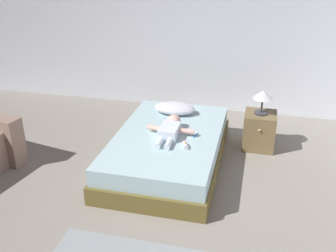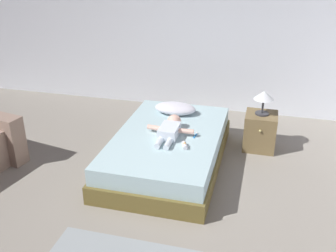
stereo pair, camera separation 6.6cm
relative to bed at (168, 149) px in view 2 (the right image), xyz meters
name	(u,v)px [view 2 (the right image)]	position (x,y,z in m)	size (l,w,h in m)	color
ground_plane	(122,223)	(-0.14, -1.15, -0.19)	(8.00, 8.00, 0.00)	gray
wall_behind_bed	(191,22)	(-0.14, 1.85, 1.11)	(8.00, 0.12, 2.60)	silver
bed	(168,149)	(0.00, 0.00, 0.00)	(1.19, 1.97, 0.38)	brown
pillow	(175,108)	(-0.06, 0.60, 0.26)	(0.52, 0.30, 0.14)	silver
baby	(170,129)	(0.03, 0.00, 0.26)	(0.54, 0.64, 0.16)	silver
toothbrush	(195,135)	(0.31, 0.03, 0.20)	(0.03, 0.12, 0.02)	#2B8DE8
nightstand	(260,131)	(1.00, 0.67, 0.04)	(0.38, 0.41, 0.46)	brown
lamp	(264,97)	(1.00, 0.67, 0.50)	(0.24, 0.24, 0.30)	#333338
baby_bottle	(185,145)	(0.25, -0.27, 0.22)	(0.09, 0.13, 0.07)	white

